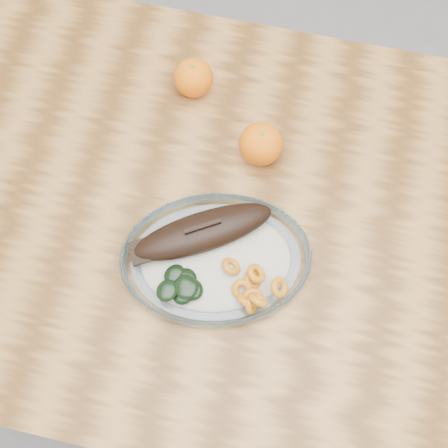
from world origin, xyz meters
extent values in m
plane|color=slate|center=(0.00, 0.00, 0.00)|extent=(3.00, 3.00, 0.00)
cube|color=#5B3815|center=(0.00, 0.00, 0.73)|extent=(1.20, 0.80, 0.04)
cylinder|color=brown|center=(-0.54, 0.34, 0.35)|extent=(0.06, 0.06, 0.71)
ellipsoid|color=white|center=(-0.06, -0.08, 0.76)|extent=(0.64, 0.53, 0.01)
torus|color=#91C2E1|center=(-0.06, -0.08, 0.77)|extent=(0.67, 0.67, 0.03)
ellipsoid|color=white|center=(-0.06, -0.08, 0.77)|extent=(0.57, 0.46, 0.02)
ellipsoid|color=black|center=(-0.09, -0.05, 0.80)|extent=(0.23, 0.18, 0.04)
ellipsoid|color=black|center=(-0.09, -0.05, 0.79)|extent=(0.20, 0.15, 0.02)
cube|color=black|center=(-0.18, -0.10, 0.80)|extent=(0.06, 0.06, 0.01)
cube|color=black|center=(-0.09, -0.05, 0.82)|extent=(0.05, 0.04, 0.02)
torus|color=#BB680D|center=(-0.03, -0.09, 0.79)|extent=(0.04, 0.04, 0.04)
torus|color=#BB680D|center=(0.01, -0.14, 0.79)|extent=(0.03, 0.04, 0.04)
torus|color=#BB680D|center=(0.00, -0.11, 0.79)|extent=(0.04, 0.04, 0.03)
torus|color=#BB680D|center=(0.01, -0.13, 0.79)|extent=(0.05, 0.05, 0.03)
torus|color=#BB680D|center=(-0.01, -0.12, 0.79)|extent=(0.05, 0.05, 0.03)
torus|color=#BB680D|center=(0.00, -0.14, 0.79)|extent=(0.05, 0.04, 0.04)
torus|color=#BB680D|center=(0.02, -0.14, 0.81)|extent=(0.04, 0.03, 0.04)
torus|color=#BB680D|center=(0.01, -0.10, 0.81)|extent=(0.05, 0.05, 0.03)
torus|color=#BB680D|center=(0.05, -0.11, 0.81)|extent=(0.04, 0.04, 0.04)
ellipsoid|color=black|center=(-0.10, -0.13, 0.79)|extent=(0.05, 0.05, 0.01)
ellipsoid|color=black|center=(-0.09, -0.14, 0.79)|extent=(0.05, 0.05, 0.01)
ellipsoid|color=black|center=(-0.12, -0.12, 0.79)|extent=(0.04, 0.05, 0.01)
ellipsoid|color=black|center=(-0.10, -0.15, 0.79)|extent=(0.04, 0.04, 0.01)
ellipsoid|color=black|center=(-0.09, -0.14, 0.79)|extent=(0.05, 0.05, 0.01)
ellipsoid|color=black|center=(-0.09, -0.14, 0.80)|extent=(0.05, 0.05, 0.01)
ellipsoid|color=black|center=(-0.10, -0.14, 0.80)|extent=(0.04, 0.04, 0.01)
ellipsoid|color=black|center=(-0.12, -0.15, 0.80)|extent=(0.04, 0.04, 0.01)
sphere|color=orange|center=(-0.17, 0.23, 0.79)|extent=(0.07, 0.07, 0.07)
sphere|color=orange|center=(-0.03, 0.13, 0.79)|extent=(0.08, 0.08, 0.08)
camera|label=1|loc=(0.01, -0.33, 1.63)|focal=45.00mm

